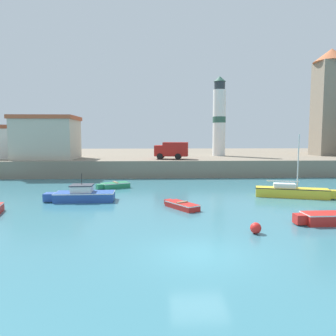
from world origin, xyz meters
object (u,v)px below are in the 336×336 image
Objects in this scene: sailboat_yellow_2 at (292,192)px; motorboat_blue_5 at (82,195)px; truck_on_quay at (172,150)px; harbor_shed_mid_row at (47,137)px; lighthouse at (219,118)px; dinghy_green_0 at (114,185)px; mooring_buoy at (256,228)px; dinghy_red_3 at (181,205)px.

sailboat_yellow_2 is 17.32m from motorboat_blue_5.
sailboat_yellow_2 reaches higher than truck_on_quay.
harbor_shed_mid_row reaches higher than motorboat_blue_5.
motorboat_blue_5 is 29.57m from lighthouse.
harbor_shed_mid_row is (-10.13, 11.76, 4.66)m from dinghy_green_0.
dinghy_green_0 is at bearing 160.59° from sailboat_yellow_2.
mooring_buoy is at bearing -54.57° from harbor_shed_mid_row.
harbor_shed_mid_row is (-25.68, 17.24, 4.47)m from sailboat_yellow_2.
truck_on_quay is at bearing -137.17° from lighthouse.
dinghy_green_0 is 0.42× the size of harbor_shed_mid_row.
sailboat_yellow_2 is at bearing -85.86° from lighthouse.
motorboat_blue_5 is at bearing -123.07° from lighthouse.
truck_on_quay is (16.39, -1.16, -1.62)m from harbor_shed_mid_row.
harbor_shed_mid_row is at bearing -166.19° from lighthouse.
lighthouse is 2.62× the size of truck_on_quay.
motorboat_blue_5 is at bearing -105.44° from dinghy_green_0.
dinghy_red_3 is at bearing -106.53° from lighthouse.
motorboat_blue_5 is 0.70× the size of harbor_shed_mid_row.
truck_on_quay reaches higher than dinghy_red_3.
dinghy_green_0 is 5.64× the size of mooring_buoy.
lighthouse is (4.59, 33.17, 7.61)m from mooring_buoy.
dinghy_green_0 is 16.21m from harbor_shed_mid_row.
motorboat_blue_5 is 0.46× the size of lighthouse.
truck_on_quay reaches higher than dinghy_green_0.
motorboat_blue_5 is at bearing -177.20° from sailboat_yellow_2.
lighthouse is at bearing 82.12° from mooring_buoy.
dinghy_green_0 is 0.28× the size of lighthouse.
dinghy_green_0 is at bearing -49.28° from harbor_shed_mid_row.
sailboat_yellow_2 reaches higher than motorboat_blue_5.
lighthouse is (-1.68, 23.14, 7.42)m from sailboat_yellow_2.
lighthouse is at bearing 56.93° from motorboat_blue_5.
lighthouse is 1.52× the size of harbor_shed_mid_row.
dinghy_red_3 is at bearing -158.32° from sailboat_yellow_2.
dinghy_green_0 reaches higher than dinghy_red_3.
motorboat_blue_5 is at bearing 158.44° from dinghy_red_3.
dinghy_red_3 is at bearing -21.56° from motorboat_blue_5.
dinghy_green_0 is 23.71m from lighthouse.
harbor_shed_mid_row is at bearing 175.96° from truck_on_quay.
motorboat_blue_5 is at bearing -115.32° from truck_on_quay.
sailboat_yellow_2 is 1.17× the size of motorboat_blue_5.
sailboat_yellow_2 is at bearing 21.68° from dinghy_red_3.
mooring_buoy reaches higher than dinghy_red_3.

